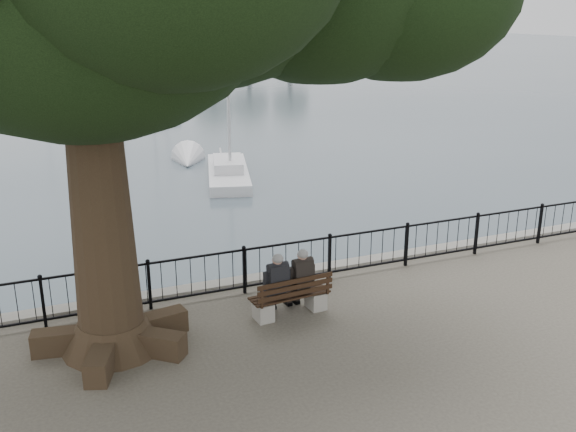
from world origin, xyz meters
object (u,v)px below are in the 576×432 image
person_right (300,282)px  lion_monument (102,63)px  bench (291,301)px  person_left (275,287)px

person_right → lion_monument: size_ratio=0.15×
person_right → lion_monument: 48.69m
bench → person_left: size_ratio=1.22×
person_right → lion_monument: bearing=87.4°
bench → person_right: person_right is taller
person_right → person_left: bearing=-175.8°
bench → person_left: 0.45m
lion_monument → person_left: bearing=-93.3°
bench → person_right: bearing=25.5°
person_left → person_right: size_ratio=1.00×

